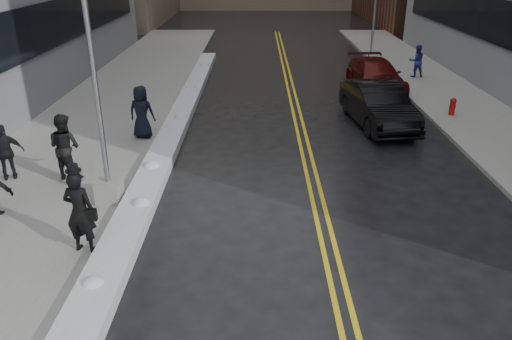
{
  "coord_description": "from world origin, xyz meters",
  "views": [
    {
      "loc": [
        0.79,
        -10.32,
        6.49
      ],
      "look_at": [
        0.75,
        1.51,
        1.3
      ],
      "focal_mm": 35.0,
      "sensor_mm": 36.0,
      "label": 1
    }
  ],
  "objects_px": {
    "pedestrian_fedora": "(80,212)",
    "pedestrian_d": "(6,152)",
    "traffic_signal": "(375,3)",
    "pedestrian_east": "(417,61)",
    "car_black": "(378,105)",
    "lamppost": "(100,119)",
    "pedestrian_c": "(142,112)",
    "pedestrian_b": "(65,147)",
    "car_maroon": "(376,76)",
    "fire_hydrant": "(453,106)"
  },
  "relations": [
    {
      "from": "lamppost",
      "to": "traffic_signal",
      "type": "height_order",
      "value": "lamppost"
    },
    {
      "from": "pedestrian_c",
      "to": "pedestrian_east",
      "type": "relative_size",
      "value": 1.12
    },
    {
      "from": "traffic_signal",
      "to": "car_maroon",
      "type": "distance_m",
      "value": 9.93
    },
    {
      "from": "pedestrian_d",
      "to": "car_black",
      "type": "xyz_separation_m",
      "value": [
        12.34,
        5.61,
        -0.16
      ]
    },
    {
      "from": "car_black",
      "to": "car_maroon",
      "type": "xyz_separation_m",
      "value": [
        1.11,
        5.52,
        -0.09
      ]
    },
    {
      "from": "pedestrian_east",
      "to": "pedestrian_b",
      "type": "bearing_deg",
      "value": 38.1
    },
    {
      "from": "pedestrian_east",
      "to": "car_black",
      "type": "xyz_separation_m",
      "value": [
        -3.84,
        -7.95,
        -0.16
      ]
    },
    {
      "from": "traffic_signal",
      "to": "pedestrian_c",
      "type": "distance_m",
      "value": 20.76
    },
    {
      "from": "pedestrian_c",
      "to": "fire_hydrant",
      "type": "bearing_deg",
      "value": -157.31
    },
    {
      "from": "fire_hydrant",
      "to": "traffic_signal",
      "type": "relative_size",
      "value": 0.12
    },
    {
      "from": "traffic_signal",
      "to": "pedestrian_d",
      "type": "xyz_separation_m",
      "value": [
        -15.22,
        -20.54,
        -2.39
      ]
    },
    {
      "from": "lamppost",
      "to": "pedestrian_d",
      "type": "height_order",
      "value": "lamppost"
    },
    {
      "from": "pedestrian_d",
      "to": "car_black",
      "type": "distance_m",
      "value": 13.56
    },
    {
      "from": "pedestrian_d",
      "to": "car_black",
      "type": "bearing_deg",
      "value": 179.93
    },
    {
      "from": "pedestrian_fedora",
      "to": "pedestrian_d",
      "type": "bearing_deg",
      "value": -37.96
    },
    {
      "from": "traffic_signal",
      "to": "pedestrian_c",
      "type": "bearing_deg",
      "value": -125.41
    },
    {
      "from": "car_black",
      "to": "pedestrian_b",
      "type": "bearing_deg",
      "value": -159.7
    },
    {
      "from": "pedestrian_b",
      "to": "car_black",
      "type": "xyz_separation_m",
      "value": [
        10.6,
        5.52,
        -0.31
      ]
    },
    {
      "from": "traffic_signal",
      "to": "pedestrian_d",
      "type": "relative_size",
      "value": 3.48
    },
    {
      "from": "lamppost",
      "to": "pedestrian_d",
      "type": "xyz_separation_m",
      "value": [
        -3.42,
        1.46,
        -1.52
      ]
    },
    {
      "from": "car_black",
      "to": "car_maroon",
      "type": "bearing_deg",
      "value": 71.36
    },
    {
      "from": "pedestrian_c",
      "to": "pedestrian_d",
      "type": "distance_m",
      "value": 4.95
    },
    {
      "from": "lamppost",
      "to": "traffic_signal",
      "type": "bearing_deg",
      "value": 61.79
    },
    {
      "from": "pedestrian_c",
      "to": "car_maroon",
      "type": "xyz_separation_m",
      "value": [
        10.2,
        7.41,
        -0.35
      ]
    },
    {
      "from": "traffic_signal",
      "to": "car_black",
      "type": "relative_size",
      "value": 1.16
    },
    {
      "from": "pedestrian_d",
      "to": "fire_hydrant",
      "type": "bearing_deg",
      "value": 178.08
    },
    {
      "from": "traffic_signal",
      "to": "pedestrian_east",
      "type": "height_order",
      "value": "traffic_signal"
    },
    {
      "from": "pedestrian_fedora",
      "to": "pedestrian_east",
      "type": "bearing_deg",
      "value": -115.57
    },
    {
      "from": "pedestrian_d",
      "to": "traffic_signal",
      "type": "bearing_deg",
      "value": -151.05
    },
    {
      "from": "pedestrian_fedora",
      "to": "pedestrian_east",
      "type": "height_order",
      "value": "pedestrian_fedora"
    },
    {
      "from": "pedestrian_east",
      "to": "car_maroon",
      "type": "distance_m",
      "value": 3.67
    },
    {
      "from": "pedestrian_c",
      "to": "car_black",
      "type": "xyz_separation_m",
      "value": [
        9.08,
        1.89,
        -0.27
      ]
    },
    {
      "from": "pedestrian_fedora",
      "to": "pedestrian_c",
      "type": "height_order",
      "value": "pedestrian_fedora"
    },
    {
      "from": "traffic_signal",
      "to": "car_maroon",
      "type": "xyz_separation_m",
      "value": [
        -1.76,
        -9.41,
        -2.64
      ]
    },
    {
      "from": "pedestrian_east",
      "to": "car_maroon",
      "type": "xyz_separation_m",
      "value": [
        -2.73,
        -2.44,
        -0.25
      ]
    },
    {
      "from": "fire_hydrant",
      "to": "pedestrian_c",
      "type": "relative_size",
      "value": 0.38
    },
    {
      "from": "car_black",
      "to": "car_maroon",
      "type": "distance_m",
      "value": 5.63
    },
    {
      "from": "lamppost",
      "to": "pedestrian_east",
      "type": "xyz_separation_m",
      "value": [
        12.77,
        15.03,
        -1.52
      ]
    },
    {
      "from": "pedestrian_fedora",
      "to": "car_black",
      "type": "xyz_separation_m",
      "value": [
        8.83,
        9.56,
        -0.29
      ]
    },
    {
      "from": "lamppost",
      "to": "pedestrian_c",
      "type": "relative_size",
      "value": 3.94
    },
    {
      "from": "pedestrian_b",
      "to": "car_black",
      "type": "relative_size",
      "value": 0.39
    },
    {
      "from": "pedestrian_d",
      "to": "pedestrian_b",
      "type": "bearing_deg",
      "value": 158.41
    },
    {
      "from": "car_black",
      "to": "pedestrian_d",
      "type": "bearing_deg",
      "value": -162.77
    },
    {
      "from": "pedestrian_east",
      "to": "car_maroon",
      "type": "bearing_deg",
      "value": 36.83
    },
    {
      "from": "lamppost",
      "to": "car_maroon",
      "type": "bearing_deg",
      "value": 51.42
    },
    {
      "from": "pedestrian_east",
      "to": "pedestrian_d",
      "type": "bearing_deg",
      "value": 35.05
    },
    {
      "from": "lamppost",
      "to": "pedestrian_c",
      "type": "height_order",
      "value": "lamppost"
    },
    {
      "from": "pedestrian_east",
      "to": "car_maroon",
      "type": "height_order",
      "value": "pedestrian_east"
    },
    {
      "from": "traffic_signal",
      "to": "pedestrian_east",
      "type": "xyz_separation_m",
      "value": [
        0.97,
        -6.97,
        -2.39
      ]
    },
    {
      "from": "traffic_signal",
      "to": "pedestrian_east",
      "type": "bearing_deg",
      "value": -82.08
    }
  ]
}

